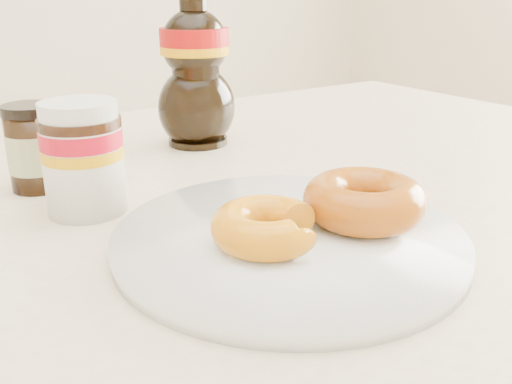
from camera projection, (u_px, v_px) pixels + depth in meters
dining_table at (205, 269)px, 0.63m from camera, size 1.40×0.90×0.75m
plate at (289, 238)px, 0.49m from camera, size 0.30×0.30×0.01m
donut_bitten at (266, 227)px, 0.45m from camera, size 0.10×0.10×0.03m
donut_whole at (364, 200)px, 0.50m from camera, size 0.13×0.13×0.04m
nutella_jar at (83, 153)px, 0.55m from camera, size 0.08×0.08×0.11m
syrup_bottle at (195, 67)px, 0.77m from camera, size 0.11×0.10×0.21m
dark_jar at (35, 148)px, 0.61m from camera, size 0.06×0.06×0.09m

